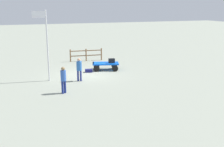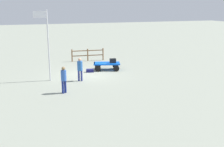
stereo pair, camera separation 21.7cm
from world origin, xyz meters
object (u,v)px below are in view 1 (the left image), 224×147
at_px(worker_lead, 63,78).
at_px(worker_trailing, 79,68).
at_px(luggage_cart, 105,65).
at_px(flagpole, 46,40).
at_px(suitcase_grey, 112,61).
at_px(suitcase_maroon, 89,71).

distance_m(worker_lead, worker_trailing, 2.90).
xyz_separation_m(luggage_cart, flagpole, (5.01, 1.82, 2.49)).
xyz_separation_m(luggage_cart, suitcase_grey, (-0.49, 0.20, 0.34)).
distance_m(luggage_cart, suitcase_grey, 0.63).
height_order(worker_trailing, flagpole, flagpole).
bearing_deg(flagpole, luggage_cart, -159.99).
height_order(worker_lead, worker_trailing, worker_lead).
distance_m(worker_lead, flagpole, 3.85).
xyz_separation_m(luggage_cart, worker_lead, (4.46, 5.09, 0.52)).
bearing_deg(suitcase_grey, suitcase_maroon, 3.22).
xyz_separation_m(suitcase_maroon, flagpole, (3.47, 1.51, 2.82)).
distance_m(luggage_cart, worker_lead, 6.79).
distance_m(suitcase_maroon, flagpole, 4.72).
relative_size(worker_lead, flagpole, 0.33).
xyz_separation_m(suitcase_grey, suitcase_maroon, (2.04, 0.11, -0.67)).
bearing_deg(suitcase_grey, worker_lead, 44.62).
bearing_deg(luggage_cart, worker_lead, 48.75).
height_order(suitcase_maroon, flagpole, flagpole).
distance_m(suitcase_maroon, worker_lead, 5.66).
relative_size(suitcase_maroon, worker_trailing, 0.40).
bearing_deg(worker_trailing, worker_lead, 56.99).
bearing_deg(suitcase_grey, luggage_cart, -21.72).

